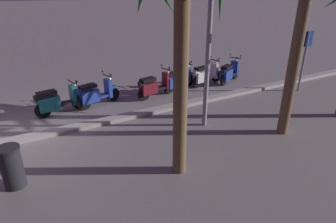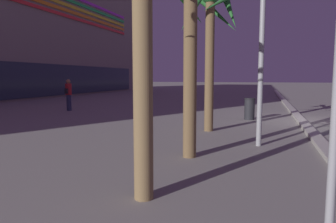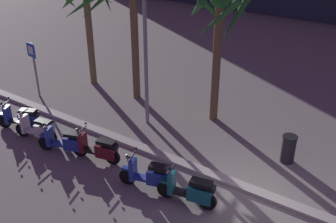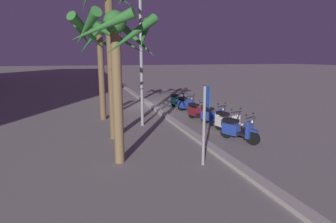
{
  "view_description": "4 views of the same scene",
  "coord_description": "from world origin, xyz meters",
  "px_view_note": "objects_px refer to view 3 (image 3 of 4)",
  "views": [
    {
      "loc": [
        -0.3,
        8.5,
        3.95
      ],
      "look_at": [
        -3.64,
        2.49,
        0.96
      ],
      "focal_mm": 30.53,
      "sensor_mm": 36.0,
      "label": 1
    },
    {
      "loc": [
        -13.9,
        1.96,
        1.86
      ],
      "look_at": [
        -7.07,
        4.04,
        1.07
      ],
      "focal_mm": 33.37,
      "sensor_mm": 36.0,
      "label": 2
    },
    {
      "loc": [
        3.02,
        -8.58,
        7.42
      ],
      "look_at": [
        -3.68,
        1.22,
        1.26
      ],
      "focal_mm": 42.56,
      "sensor_mm": 36.0,
      "label": 3
    },
    {
      "loc": [
        -17.68,
        4.59,
        3.21
      ],
      "look_at": [
        -6.66,
        1.19,
        0.91
      ],
      "focal_mm": 29.01,
      "sensor_mm": 36.0,
      "label": 4
    }
  ],
  "objects_px": {
    "scooter_blue_lead_nearest": "(22,118)",
    "palm_tree_by_mall_entrance": "(87,7)",
    "scooter_white_mid_front": "(38,129)",
    "litter_bin": "(288,149)",
    "scooter_blue_last_in_row": "(151,175)",
    "crossing_sign": "(34,64)",
    "scooter_teal_mid_rear": "(191,191)",
    "street_lamp": "(145,25)",
    "scooter_blue_mid_centre": "(66,141)",
    "palm_tree_far_corner": "(219,25)",
    "scooter_maroon_far_back": "(99,149)"
  },
  "relations": [
    {
      "from": "scooter_blue_last_in_row",
      "to": "scooter_teal_mid_rear",
      "type": "xyz_separation_m",
      "value": [
        1.33,
        0.07,
        0.0
      ]
    },
    {
      "from": "scooter_blue_lead_nearest",
      "to": "litter_bin",
      "type": "relative_size",
      "value": 1.71
    },
    {
      "from": "scooter_maroon_far_back",
      "to": "scooter_teal_mid_rear",
      "type": "distance_m",
      "value": 3.57
    },
    {
      "from": "scooter_teal_mid_rear",
      "to": "scooter_white_mid_front",
      "type": "bearing_deg",
      "value": -178.8
    },
    {
      "from": "scooter_white_mid_front",
      "to": "litter_bin",
      "type": "xyz_separation_m",
      "value": [
        7.66,
        3.68,
        0.02
      ]
    },
    {
      "from": "scooter_blue_mid_centre",
      "to": "street_lamp",
      "type": "bearing_deg",
      "value": 73.81
    },
    {
      "from": "scooter_maroon_far_back",
      "to": "street_lamp",
      "type": "bearing_deg",
      "value": 95.25
    },
    {
      "from": "scooter_white_mid_front",
      "to": "scooter_maroon_far_back",
      "type": "relative_size",
      "value": 0.98
    },
    {
      "from": "scooter_teal_mid_rear",
      "to": "crossing_sign",
      "type": "distance_m",
      "value": 9.53
    },
    {
      "from": "scooter_blue_mid_centre",
      "to": "crossing_sign",
      "type": "bearing_deg",
      "value": 151.03
    },
    {
      "from": "scooter_blue_lead_nearest",
      "to": "scooter_maroon_far_back",
      "type": "bearing_deg",
      "value": 1.05
    },
    {
      "from": "scooter_blue_lead_nearest",
      "to": "scooter_white_mid_front",
      "type": "distance_m",
      "value": 1.17
    },
    {
      "from": "scooter_teal_mid_rear",
      "to": "palm_tree_by_mall_entrance",
      "type": "distance_m",
      "value": 9.99
    },
    {
      "from": "scooter_maroon_far_back",
      "to": "crossing_sign",
      "type": "height_order",
      "value": "crossing_sign"
    },
    {
      "from": "palm_tree_by_mall_entrance",
      "to": "scooter_maroon_far_back",
      "type": "bearing_deg",
      "value": -44.38
    },
    {
      "from": "palm_tree_by_mall_entrance",
      "to": "litter_bin",
      "type": "bearing_deg",
      "value": -6.86
    },
    {
      "from": "scooter_blue_mid_centre",
      "to": "crossing_sign",
      "type": "distance_m",
      "value": 5.16
    },
    {
      "from": "palm_tree_far_corner",
      "to": "scooter_blue_last_in_row",
      "type": "bearing_deg",
      "value": -83.35
    },
    {
      "from": "crossing_sign",
      "to": "palm_tree_far_corner",
      "type": "distance_m",
      "value": 8.01
    },
    {
      "from": "scooter_maroon_far_back",
      "to": "scooter_white_mid_front",
      "type": "bearing_deg",
      "value": -174.16
    },
    {
      "from": "scooter_teal_mid_rear",
      "to": "street_lamp",
      "type": "distance_m",
      "value": 5.94
    },
    {
      "from": "scooter_blue_last_in_row",
      "to": "scooter_teal_mid_rear",
      "type": "relative_size",
      "value": 0.96
    },
    {
      "from": "palm_tree_by_mall_entrance",
      "to": "litter_bin",
      "type": "height_order",
      "value": "palm_tree_by_mall_entrance"
    },
    {
      "from": "scooter_white_mid_front",
      "to": "scooter_teal_mid_rear",
      "type": "distance_m",
      "value": 6.18
    },
    {
      "from": "street_lamp",
      "to": "scooter_blue_lead_nearest",
      "type": "bearing_deg",
      "value": -139.22
    },
    {
      "from": "scooter_white_mid_front",
      "to": "crossing_sign",
      "type": "xyz_separation_m",
      "value": [
        -3.01,
        2.44,
        1.04
      ]
    },
    {
      "from": "scooter_blue_lead_nearest",
      "to": "litter_bin",
      "type": "distance_m",
      "value": 9.48
    },
    {
      "from": "scooter_blue_lead_nearest",
      "to": "palm_tree_by_mall_entrance",
      "type": "distance_m",
      "value": 5.65
    },
    {
      "from": "scooter_teal_mid_rear",
      "to": "litter_bin",
      "type": "distance_m",
      "value": 3.85
    },
    {
      "from": "scooter_blue_lead_nearest",
      "to": "crossing_sign",
      "type": "relative_size",
      "value": 0.68
    },
    {
      "from": "scooter_teal_mid_rear",
      "to": "palm_tree_far_corner",
      "type": "xyz_separation_m",
      "value": [
        -1.89,
        4.77,
        3.25
      ]
    },
    {
      "from": "scooter_blue_last_in_row",
      "to": "litter_bin",
      "type": "distance_m",
      "value": 4.58
    },
    {
      "from": "palm_tree_far_corner",
      "to": "street_lamp",
      "type": "height_order",
      "value": "street_lamp"
    },
    {
      "from": "palm_tree_far_corner",
      "to": "scooter_blue_mid_centre",
      "type": "bearing_deg",
      "value": -120.45
    },
    {
      "from": "scooter_blue_lead_nearest",
      "to": "street_lamp",
      "type": "relative_size",
      "value": 0.27
    },
    {
      "from": "scooter_blue_lead_nearest",
      "to": "scooter_teal_mid_rear",
      "type": "distance_m",
      "value": 7.33
    },
    {
      "from": "scooter_white_mid_front",
      "to": "palm_tree_by_mall_entrance",
      "type": "xyz_separation_m",
      "value": [
        -2.07,
        4.85,
        3.06
      ]
    },
    {
      "from": "palm_tree_by_mall_entrance",
      "to": "litter_bin",
      "type": "relative_size",
      "value": 4.76
    },
    {
      "from": "scooter_blue_mid_centre",
      "to": "scooter_teal_mid_rear",
      "type": "relative_size",
      "value": 1.0
    },
    {
      "from": "litter_bin",
      "to": "street_lamp",
      "type": "distance_m",
      "value": 6.28
    },
    {
      "from": "scooter_blue_lead_nearest",
      "to": "crossing_sign",
      "type": "distance_m",
      "value": 3.09
    },
    {
      "from": "scooter_blue_last_in_row",
      "to": "street_lamp",
      "type": "height_order",
      "value": "street_lamp"
    },
    {
      "from": "scooter_white_mid_front",
      "to": "crossing_sign",
      "type": "height_order",
      "value": "crossing_sign"
    },
    {
      "from": "palm_tree_by_mall_entrance",
      "to": "scooter_teal_mid_rear",
      "type": "bearing_deg",
      "value": -29.77
    },
    {
      "from": "scooter_blue_mid_centre",
      "to": "litter_bin",
      "type": "xyz_separation_m",
      "value": [
        6.26,
        3.69,
        0.03
      ]
    },
    {
      "from": "litter_bin",
      "to": "scooter_blue_last_in_row",
      "type": "bearing_deg",
      "value": -127.86
    },
    {
      "from": "crossing_sign",
      "to": "scooter_maroon_far_back",
      "type": "bearing_deg",
      "value": -21.11
    },
    {
      "from": "scooter_maroon_far_back",
      "to": "street_lamp",
      "type": "xyz_separation_m",
      "value": [
        -0.27,
        2.95,
        3.33
      ]
    },
    {
      "from": "scooter_blue_mid_centre",
      "to": "scooter_blue_lead_nearest",
      "type": "bearing_deg",
      "value": 175.4
    },
    {
      "from": "scooter_blue_last_in_row",
      "to": "litter_bin",
      "type": "bearing_deg",
      "value": 52.14
    }
  ]
}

